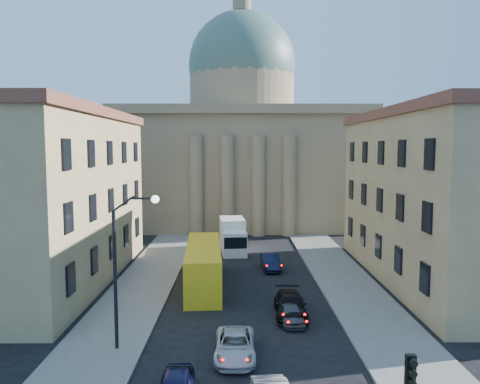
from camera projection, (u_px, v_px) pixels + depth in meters
name	position (u px, v px, depth m)	size (l,w,h in m)	color
sidewalk_left	(137.00, 294.00, 36.33)	(5.00, 60.00, 0.15)	#605E58
sidewalk_right	(355.00, 294.00, 36.42)	(5.00, 60.00, 0.15)	#605E58
church	(242.00, 145.00, 72.57)	(68.02, 28.76, 36.60)	#7E684D
building_left	(45.00, 195.00, 39.58)	(11.60, 26.60, 14.70)	tan
building_right	(445.00, 195.00, 39.76)	(11.60, 26.60, 14.70)	tan
street_lamp	(124.00, 259.00, 25.90)	(2.62, 0.44, 8.83)	black
car_left_mid	(235.00, 345.00, 25.50)	(2.19, 4.74, 1.32)	silver
car_right_mid	(290.00, 305.00, 31.76)	(2.06, 5.07, 1.47)	black
car_right_far	(291.00, 313.00, 30.57)	(1.46, 3.64, 1.24)	#45454A
car_right_distant	(270.00, 262.00, 43.91)	(1.54, 4.41, 1.45)	black
city_bus	(204.00, 264.00, 38.63)	(3.52, 12.20, 3.40)	yellow
box_truck	(233.00, 236.00, 51.46)	(3.14, 6.71, 3.57)	white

